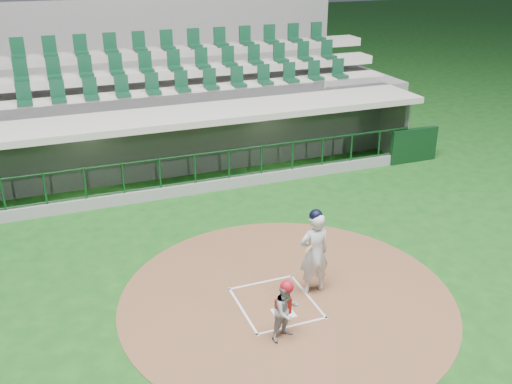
% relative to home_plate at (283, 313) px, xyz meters
% --- Properties ---
extents(ground, '(120.00, 120.00, 0.00)m').
position_rel_home_plate_xyz_m(ground, '(0.00, 0.70, -0.02)').
color(ground, '#144614').
rests_on(ground, ground).
extents(dirt_circle, '(7.20, 7.20, 0.01)m').
position_rel_home_plate_xyz_m(dirt_circle, '(0.30, 0.50, -0.02)').
color(dirt_circle, brown).
rests_on(dirt_circle, ground).
extents(home_plate, '(0.43, 0.43, 0.02)m').
position_rel_home_plate_xyz_m(home_plate, '(0.00, 0.00, 0.00)').
color(home_plate, silver).
rests_on(home_plate, dirt_circle).
extents(batter_box_chalk, '(1.55, 1.80, 0.01)m').
position_rel_home_plate_xyz_m(batter_box_chalk, '(0.00, 0.40, -0.00)').
color(batter_box_chalk, white).
rests_on(batter_box_chalk, ground).
extents(dugout_structure, '(16.40, 3.70, 3.00)m').
position_rel_home_plate_xyz_m(dugout_structure, '(0.27, 8.53, 0.94)').
color(dugout_structure, slate).
rests_on(dugout_structure, ground).
extents(seating_deck, '(17.00, 6.72, 5.15)m').
position_rel_home_plate_xyz_m(seating_deck, '(0.00, 11.61, 1.40)').
color(seating_deck, slate).
rests_on(seating_deck, ground).
extents(batter, '(0.88, 0.87, 1.97)m').
position_rel_home_plate_xyz_m(batter, '(0.94, 0.55, 0.97)').
color(batter, silver).
rests_on(batter, dirt_circle).
extents(catcher, '(0.69, 0.61, 1.27)m').
position_rel_home_plate_xyz_m(catcher, '(-0.27, -0.71, 0.62)').
color(catcher, '#96979C').
rests_on(catcher, dirt_circle).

